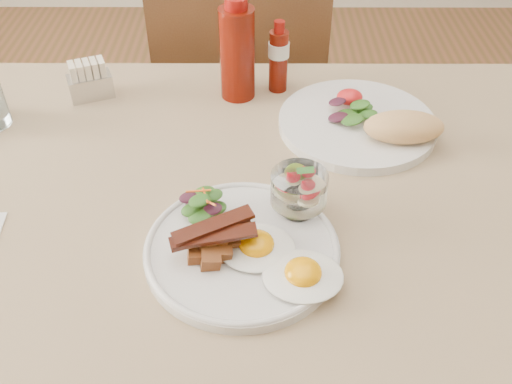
# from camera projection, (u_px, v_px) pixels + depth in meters

# --- Properties ---
(table) EXTENTS (1.33, 0.88, 0.75)m
(table) POSITION_uv_depth(u_px,v_px,m) (232.00, 236.00, 0.97)
(table) COLOR #56351B
(table) RESTS_ON ground
(chair_far) EXTENTS (0.42, 0.42, 0.93)m
(chair_far) POSITION_uv_depth(u_px,v_px,m) (242.00, 98.00, 1.56)
(chair_far) COLOR #56351B
(chair_far) RESTS_ON ground
(main_plate) EXTENTS (0.28, 0.28, 0.02)m
(main_plate) POSITION_uv_depth(u_px,v_px,m) (242.00, 250.00, 0.82)
(main_plate) COLOR silver
(main_plate) RESTS_ON table
(fried_eggs) EXTENTS (0.18, 0.16, 0.03)m
(fried_eggs) POSITION_uv_depth(u_px,v_px,m) (279.00, 260.00, 0.78)
(fried_eggs) COLOR silver
(fried_eggs) RESTS_ON main_plate
(bacon_potato_pile) EXTENTS (0.12, 0.08, 0.05)m
(bacon_potato_pile) POSITION_uv_depth(u_px,v_px,m) (213.00, 242.00, 0.78)
(bacon_potato_pile) COLOR brown
(bacon_potato_pile) RESTS_ON main_plate
(side_salad) EXTENTS (0.08, 0.08, 0.04)m
(side_salad) POSITION_uv_depth(u_px,v_px,m) (203.00, 205.00, 0.85)
(side_salad) COLOR #1C4C14
(side_salad) RESTS_ON main_plate
(fruit_cup) EXTENTS (0.08, 0.08, 0.09)m
(fruit_cup) POSITION_uv_depth(u_px,v_px,m) (299.00, 188.00, 0.83)
(fruit_cup) COLOR white
(fruit_cup) RESTS_ON main_plate
(second_plate) EXTENTS (0.29, 0.29, 0.07)m
(second_plate) POSITION_uv_depth(u_px,v_px,m) (368.00, 123.00, 1.04)
(second_plate) COLOR silver
(second_plate) RESTS_ON table
(ketchup_bottle) EXTENTS (0.09, 0.09, 0.20)m
(ketchup_bottle) POSITION_uv_depth(u_px,v_px,m) (237.00, 52.00, 1.09)
(ketchup_bottle) COLOR #5C0F05
(ketchup_bottle) RESTS_ON table
(hot_sauce_bottle) EXTENTS (0.05, 0.05, 0.15)m
(hot_sauce_bottle) POSITION_uv_depth(u_px,v_px,m) (279.00, 58.00, 1.12)
(hot_sauce_bottle) COLOR #5C0F05
(hot_sauce_bottle) RESTS_ON table
(sugar_caddy) EXTENTS (0.10, 0.07, 0.08)m
(sugar_caddy) POSITION_uv_depth(u_px,v_px,m) (90.00, 82.00, 1.12)
(sugar_caddy) COLOR silver
(sugar_caddy) RESTS_ON table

